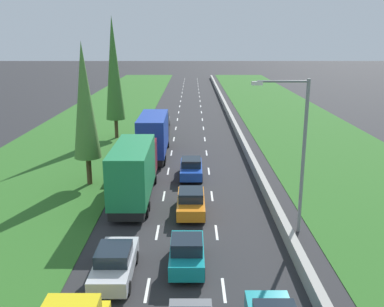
{
  "coord_description": "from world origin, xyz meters",
  "views": [
    {
      "loc": [
        0.3,
        -2.26,
        11.17
      ],
      "look_at": [
        0.2,
        36.49,
        0.64
      ],
      "focal_mm": 40.15,
      "sensor_mm": 36.0,
      "label": 1
    }
  ],
  "objects_px": {
    "teal_hatchback_centre_lane": "(188,253)",
    "poplar_tree_second": "(86,102)",
    "blue_box_truck_left_lane": "(155,134)",
    "green_hatchback_left_lane": "(161,130)",
    "blue_sedan_centre_lane": "(192,168)",
    "grey_hatchback_left_lane": "(164,121)",
    "poplar_tree_third": "(115,69)",
    "green_box_truck_left_lane": "(135,170)",
    "orange_sedan_centre_lane": "(192,202)",
    "street_light_mast": "(299,146)",
    "silver_sedan_left_lane": "(116,262)"
  },
  "relations": [
    {
      "from": "green_hatchback_left_lane",
      "to": "silver_sedan_left_lane",
      "type": "bearing_deg",
      "value": -89.92
    },
    {
      "from": "blue_box_truck_left_lane",
      "to": "orange_sedan_centre_lane",
      "type": "distance_m",
      "value": 14.41
    },
    {
      "from": "poplar_tree_second",
      "to": "poplar_tree_third",
      "type": "distance_m",
      "value": 16.08
    },
    {
      "from": "green_hatchback_left_lane",
      "to": "poplar_tree_second",
      "type": "relative_size",
      "value": 0.36
    },
    {
      "from": "teal_hatchback_centre_lane",
      "to": "poplar_tree_third",
      "type": "bearing_deg",
      "value": 106.27
    },
    {
      "from": "blue_box_truck_left_lane",
      "to": "grey_hatchback_left_lane",
      "type": "relative_size",
      "value": 2.41
    },
    {
      "from": "blue_box_truck_left_lane",
      "to": "green_hatchback_left_lane",
      "type": "xyz_separation_m",
      "value": [
        -0.09,
        8.27,
        -1.35
      ]
    },
    {
      "from": "silver_sedan_left_lane",
      "to": "poplar_tree_second",
      "type": "distance_m",
      "value": 15.39
    },
    {
      "from": "green_box_truck_left_lane",
      "to": "poplar_tree_second",
      "type": "distance_m",
      "value": 6.8
    },
    {
      "from": "silver_sedan_left_lane",
      "to": "street_light_mast",
      "type": "bearing_deg",
      "value": 27.94
    },
    {
      "from": "poplar_tree_second",
      "to": "teal_hatchback_centre_lane",
      "type": "bearing_deg",
      "value": -58.45
    },
    {
      "from": "green_box_truck_left_lane",
      "to": "teal_hatchback_centre_lane",
      "type": "height_order",
      "value": "green_box_truck_left_lane"
    },
    {
      "from": "green_hatchback_left_lane",
      "to": "grey_hatchback_left_lane",
      "type": "height_order",
      "value": "same"
    },
    {
      "from": "teal_hatchback_centre_lane",
      "to": "poplar_tree_second",
      "type": "relative_size",
      "value": 0.36
    },
    {
      "from": "silver_sedan_left_lane",
      "to": "poplar_tree_third",
      "type": "relative_size",
      "value": 0.33
    },
    {
      "from": "blue_box_truck_left_lane",
      "to": "grey_hatchback_left_lane",
      "type": "xyz_separation_m",
      "value": [
        -0.12,
        13.78,
        -1.35
      ]
    },
    {
      "from": "silver_sedan_left_lane",
      "to": "green_box_truck_left_lane",
      "type": "distance_m",
      "value": 10.34
    },
    {
      "from": "orange_sedan_centre_lane",
      "to": "blue_sedan_centre_lane",
      "type": "height_order",
      "value": "same"
    },
    {
      "from": "blue_box_truck_left_lane",
      "to": "teal_hatchback_centre_lane",
      "type": "bearing_deg",
      "value": -80.77
    },
    {
      "from": "silver_sedan_left_lane",
      "to": "orange_sedan_centre_lane",
      "type": "bearing_deg",
      "value": 65.23
    },
    {
      "from": "poplar_tree_third",
      "to": "poplar_tree_second",
      "type": "bearing_deg",
      "value": -87.87
    },
    {
      "from": "teal_hatchback_centre_lane",
      "to": "street_light_mast",
      "type": "relative_size",
      "value": 0.43
    },
    {
      "from": "blue_box_truck_left_lane",
      "to": "orange_sedan_centre_lane",
      "type": "relative_size",
      "value": 2.09
    },
    {
      "from": "street_light_mast",
      "to": "poplar_tree_second",
      "type": "bearing_deg",
      "value": 148.81
    },
    {
      "from": "green_hatchback_left_lane",
      "to": "street_light_mast",
      "type": "distance_m",
      "value": 27.04
    },
    {
      "from": "grey_hatchback_left_lane",
      "to": "blue_box_truck_left_lane",
      "type": "bearing_deg",
      "value": -89.49
    },
    {
      "from": "teal_hatchback_centre_lane",
      "to": "green_box_truck_left_lane",
      "type": "bearing_deg",
      "value": 112.07
    },
    {
      "from": "blue_box_truck_left_lane",
      "to": "street_light_mast",
      "type": "bearing_deg",
      "value": -59.92
    },
    {
      "from": "blue_sedan_centre_lane",
      "to": "poplar_tree_third",
      "type": "xyz_separation_m",
      "value": [
        -8.56,
        14.33,
        6.99
      ]
    },
    {
      "from": "green_hatchback_left_lane",
      "to": "poplar_tree_third",
      "type": "distance_m",
      "value": 8.53
    },
    {
      "from": "teal_hatchback_centre_lane",
      "to": "grey_hatchback_left_lane",
      "type": "relative_size",
      "value": 1.0
    },
    {
      "from": "teal_hatchback_centre_lane",
      "to": "poplar_tree_second",
      "type": "xyz_separation_m",
      "value": [
        -7.78,
        12.67,
        5.68
      ]
    },
    {
      "from": "teal_hatchback_centre_lane",
      "to": "silver_sedan_left_lane",
      "type": "bearing_deg",
      "value": -164.66
    },
    {
      "from": "grey_hatchback_left_lane",
      "to": "silver_sedan_left_lane",
      "type": "bearing_deg",
      "value": -89.89
    },
    {
      "from": "blue_box_truck_left_lane",
      "to": "green_hatchback_left_lane",
      "type": "relative_size",
      "value": 2.41
    },
    {
      "from": "silver_sedan_left_lane",
      "to": "grey_hatchback_left_lane",
      "type": "distance_m",
      "value": 35.49
    },
    {
      "from": "blue_sedan_centre_lane",
      "to": "grey_hatchback_left_lane",
      "type": "distance_m",
      "value": 20.52
    },
    {
      "from": "grey_hatchback_left_lane",
      "to": "street_light_mast",
      "type": "height_order",
      "value": "street_light_mast"
    },
    {
      "from": "blue_sedan_centre_lane",
      "to": "grey_hatchback_left_lane",
      "type": "height_order",
      "value": "grey_hatchback_left_lane"
    },
    {
      "from": "grey_hatchback_left_lane",
      "to": "street_light_mast",
      "type": "xyz_separation_m",
      "value": [
        9.73,
        -30.37,
        4.4
      ]
    },
    {
      "from": "blue_sedan_centre_lane",
      "to": "street_light_mast",
      "type": "bearing_deg",
      "value": -59.26
    },
    {
      "from": "teal_hatchback_centre_lane",
      "to": "blue_sedan_centre_lane",
      "type": "height_order",
      "value": "teal_hatchback_centre_lane"
    },
    {
      "from": "silver_sedan_left_lane",
      "to": "blue_sedan_centre_lane",
      "type": "bearing_deg",
      "value": 76.74
    },
    {
      "from": "orange_sedan_centre_lane",
      "to": "green_box_truck_left_lane",
      "type": "bearing_deg",
      "value": 148.58
    },
    {
      "from": "green_box_truck_left_lane",
      "to": "blue_box_truck_left_lane",
      "type": "height_order",
      "value": "same"
    },
    {
      "from": "teal_hatchback_centre_lane",
      "to": "grey_hatchback_left_lane",
      "type": "distance_m",
      "value": 34.73
    },
    {
      "from": "teal_hatchback_centre_lane",
      "to": "street_light_mast",
      "type": "height_order",
      "value": "street_light_mast"
    },
    {
      "from": "green_box_truck_left_lane",
      "to": "grey_hatchback_left_lane",
      "type": "height_order",
      "value": "green_box_truck_left_lane"
    },
    {
      "from": "blue_box_truck_left_lane",
      "to": "street_light_mast",
      "type": "height_order",
      "value": "street_light_mast"
    },
    {
      "from": "silver_sedan_left_lane",
      "to": "green_hatchback_left_lane",
      "type": "distance_m",
      "value": 29.98
    }
  ]
}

